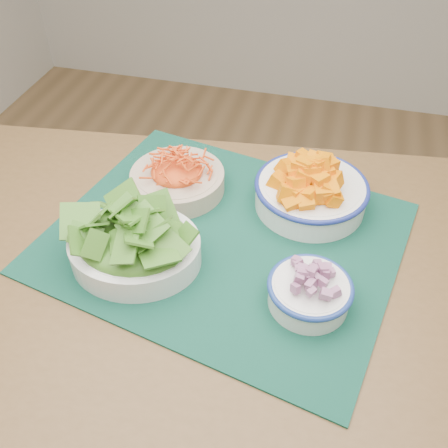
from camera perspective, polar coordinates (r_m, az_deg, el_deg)
name	(u,v)px	position (r m, az deg, el deg)	size (l,w,h in m)	color
table	(185,297)	(0.95, -4.52, -8.37)	(1.16, 0.85, 0.75)	brown
placemat	(224,237)	(0.89, 0.00, -1.50)	(0.59, 0.49, 0.00)	black
carrot_bowl	(177,175)	(0.97, -5.37, 5.55)	(0.21, 0.21, 0.07)	#C2AA90
squash_bowl	(312,186)	(0.94, 9.99, 4.25)	(0.25, 0.25, 0.10)	white
lettuce_bowl	(134,240)	(0.83, -10.29, -1.80)	(0.24, 0.21, 0.10)	white
onion_bowl	(310,289)	(0.78, 9.80, -7.34)	(0.13, 0.13, 0.07)	white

